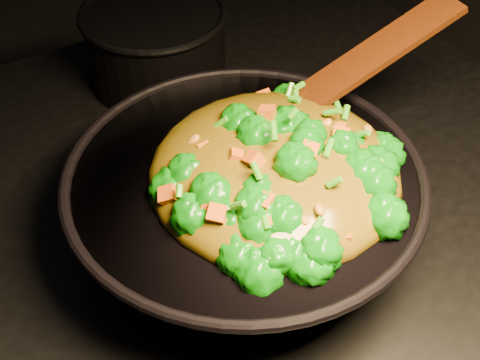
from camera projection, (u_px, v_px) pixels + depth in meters
wok at (244, 210)px, 0.82m from camera, size 0.47×0.47×0.12m
stir_fry at (276, 144)px, 0.74m from camera, size 0.30×0.30×0.10m
spatula at (346, 74)px, 0.83m from camera, size 0.31×0.08×0.13m
back_pot at (156, 46)px, 1.07m from camera, size 0.29×0.29×0.13m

